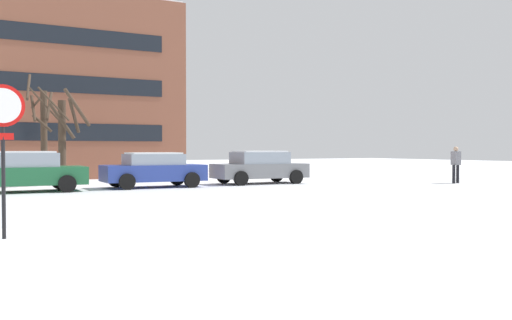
{
  "coord_description": "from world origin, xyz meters",
  "views": [
    {
      "loc": [
        -3.71,
        -13.48,
        1.62
      ],
      "look_at": [
        6.99,
        5.51,
        1.17
      ],
      "focal_mm": 40.04,
      "sensor_mm": 36.0,
      "label": 1
    }
  ],
  "objects_px": {
    "parked_car_gray": "(260,167)",
    "stop_sign": "(3,130)",
    "parked_car_green": "(22,171)",
    "parked_car_blue": "(154,170)",
    "pedestrian_crossing": "(456,162)"
  },
  "relations": [
    {
      "from": "stop_sign",
      "to": "parked_car_green",
      "type": "relative_size",
      "value": 0.6
    },
    {
      "from": "stop_sign",
      "to": "parked_car_blue",
      "type": "distance_m",
      "value": 13.44
    },
    {
      "from": "parked_car_green",
      "to": "parked_car_blue",
      "type": "distance_m",
      "value": 5.09
    },
    {
      "from": "parked_car_blue",
      "to": "stop_sign",
      "type": "bearing_deg",
      "value": -120.59
    },
    {
      "from": "stop_sign",
      "to": "parked_car_green",
      "type": "bearing_deg",
      "value": 81.47
    },
    {
      "from": "parked_car_green",
      "to": "parked_car_blue",
      "type": "height_order",
      "value": "parked_car_green"
    },
    {
      "from": "parked_car_blue",
      "to": "parked_car_green",
      "type": "bearing_deg",
      "value": -179.12
    },
    {
      "from": "parked_car_gray",
      "to": "stop_sign",
      "type": "bearing_deg",
      "value": -135.81
    },
    {
      "from": "parked_car_gray",
      "to": "pedestrian_crossing",
      "type": "xyz_separation_m",
      "value": [
        8.04,
        -4.23,
        0.23
      ]
    },
    {
      "from": "parked_car_green",
      "to": "stop_sign",
      "type": "bearing_deg",
      "value": -98.53
    },
    {
      "from": "parked_car_green",
      "to": "parked_car_gray",
      "type": "distance_m",
      "value": 10.19
    },
    {
      "from": "parked_car_green",
      "to": "pedestrian_crossing",
      "type": "relative_size",
      "value": 2.69
    },
    {
      "from": "parked_car_green",
      "to": "parked_car_blue",
      "type": "bearing_deg",
      "value": 0.88
    },
    {
      "from": "parked_car_green",
      "to": "parked_car_blue",
      "type": "xyz_separation_m",
      "value": [
        5.09,
        0.08,
        -0.03
      ]
    },
    {
      "from": "parked_car_green",
      "to": "parked_car_gray",
      "type": "height_order",
      "value": "parked_car_green"
    }
  ]
}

